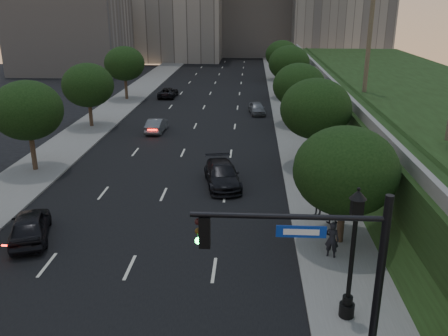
# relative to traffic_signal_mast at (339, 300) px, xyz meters

# --- Properties ---
(road_surface) EXTENTS (16.00, 140.00, 0.02)m
(road_surface) POSITION_rel_traffic_signal_mast_xyz_m (-8.25, 32.32, -3.66)
(road_surface) COLOR black
(road_surface) RESTS_ON ground
(sidewalk_right) EXTENTS (4.50, 140.00, 0.15)m
(sidewalk_right) POSITION_rel_traffic_signal_mast_xyz_m (2.00, 32.32, -3.60)
(sidewalk_right) COLOR slate
(sidewalk_right) RESTS_ON ground
(sidewalk_left) EXTENTS (4.50, 140.00, 0.15)m
(sidewalk_left) POSITION_rel_traffic_signal_mast_xyz_m (-18.50, 32.32, -3.60)
(sidewalk_left) COLOR slate
(sidewalk_left) RESTS_ON ground
(embankment) EXTENTS (18.00, 90.00, 4.00)m
(embankment) POSITION_rel_traffic_signal_mast_xyz_m (13.75, 30.32, -1.67)
(embankment) COLOR black
(embankment) RESTS_ON ground
(parapet_wall) EXTENTS (0.35, 90.00, 0.70)m
(parapet_wall) POSITION_rel_traffic_signal_mast_xyz_m (5.25, 30.32, 0.68)
(parapet_wall) COLOR slate
(parapet_wall) RESTS_ON embankment
(office_block_filler) EXTENTS (18.00, 16.00, 14.00)m
(office_block_filler) POSITION_rel_traffic_signal_mast_xyz_m (-34.25, 72.32, 3.33)
(office_block_filler) COLOR #9D9790
(office_block_filler) RESTS_ON ground
(tree_right_a) EXTENTS (5.20, 5.20, 6.24)m
(tree_right_a) POSITION_rel_traffic_signal_mast_xyz_m (2.05, 10.32, 0.35)
(tree_right_a) COLOR #38281C
(tree_right_a) RESTS_ON ground
(tree_right_b) EXTENTS (5.20, 5.20, 6.74)m
(tree_right_b) POSITION_rel_traffic_signal_mast_xyz_m (2.05, 22.32, 0.84)
(tree_right_b) COLOR #38281C
(tree_right_b) RESTS_ON ground
(tree_right_c) EXTENTS (5.20, 5.20, 6.24)m
(tree_right_c) POSITION_rel_traffic_signal_mast_xyz_m (2.05, 35.32, 0.35)
(tree_right_c) COLOR #38281C
(tree_right_c) RESTS_ON ground
(tree_right_d) EXTENTS (5.20, 5.20, 6.74)m
(tree_right_d) POSITION_rel_traffic_signal_mast_xyz_m (2.05, 49.32, 0.84)
(tree_right_d) COLOR #38281C
(tree_right_d) RESTS_ON ground
(tree_right_e) EXTENTS (5.20, 5.20, 6.24)m
(tree_right_e) POSITION_rel_traffic_signal_mast_xyz_m (2.05, 64.32, 0.35)
(tree_right_e) COLOR #38281C
(tree_right_e) RESTS_ON ground
(tree_left_b) EXTENTS (5.00, 5.00, 6.71)m
(tree_left_b) POSITION_rel_traffic_signal_mast_xyz_m (-18.55, 20.32, 0.90)
(tree_left_b) COLOR #38281C
(tree_left_b) RESTS_ON ground
(tree_left_c) EXTENTS (5.00, 5.00, 6.34)m
(tree_left_c) POSITION_rel_traffic_signal_mast_xyz_m (-18.55, 33.32, 0.53)
(tree_left_c) COLOR #38281C
(tree_left_c) RESTS_ON ground
(tree_left_d) EXTENTS (5.00, 5.00, 6.71)m
(tree_left_d) POSITION_rel_traffic_signal_mast_xyz_m (-18.55, 47.32, 0.90)
(tree_left_d) COLOR #38281C
(tree_left_d) RESTS_ON ground
(traffic_signal_mast) EXTENTS (5.68, 0.56, 7.00)m
(traffic_signal_mast) POSITION_rel_traffic_signal_mast_xyz_m (0.00, 0.00, 0.00)
(traffic_signal_mast) COLOR black
(traffic_signal_mast) RESTS_ON ground
(street_lamp) EXTENTS (0.64, 0.64, 5.62)m
(street_lamp) POSITION_rel_traffic_signal_mast_xyz_m (1.25, 4.05, -1.04)
(street_lamp) COLOR black
(street_lamp) RESTS_ON ground
(sedan_near_left) EXTENTS (3.23, 4.97, 1.58)m
(sedan_near_left) POSITION_rel_traffic_signal_mast_xyz_m (-14.15, 9.87, -2.88)
(sedan_near_left) COLOR black
(sedan_near_left) RESTS_ON ground
(sedan_mid_left) EXTENTS (1.62, 4.15, 1.35)m
(sedan_mid_left) POSITION_rel_traffic_signal_mast_xyz_m (-11.68, 31.90, -3.00)
(sedan_mid_left) COLOR #5A5D62
(sedan_mid_left) RESTS_ON ground
(sedan_far_left) EXTENTS (2.25, 4.63, 1.27)m
(sedan_far_left) POSITION_rel_traffic_signal_mast_xyz_m (-13.55, 49.29, -3.04)
(sedan_far_left) COLOR black
(sedan_far_left) RESTS_ON ground
(sedan_near_right) EXTENTS (3.13, 5.60, 1.53)m
(sedan_near_right) POSITION_rel_traffic_signal_mast_xyz_m (-4.53, 18.23, -2.91)
(sedan_near_right) COLOR black
(sedan_near_right) RESTS_ON ground
(sedan_far_right) EXTENTS (2.14, 4.10, 1.33)m
(sedan_far_right) POSITION_rel_traffic_signal_mast_xyz_m (-2.01, 40.18, -3.01)
(sedan_far_right) COLOR slate
(sedan_far_right) RESTS_ON ground
(pedestrian_a) EXTENTS (0.78, 0.64, 1.83)m
(pedestrian_a) POSITION_rel_traffic_signal_mast_xyz_m (1.35, 8.70, -2.61)
(pedestrian_a) COLOR black
(pedestrian_a) RESTS_ON sidewalk_right
(pedestrian_b) EXTENTS (0.83, 0.67, 1.63)m
(pedestrian_b) POSITION_rel_traffic_signal_mast_xyz_m (1.91, 12.47, -2.71)
(pedestrian_b) COLOR black
(pedestrian_b) RESTS_ON sidewalk_right
(pedestrian_c) EXTENTS (0.95, 0.48, 1.57)m
(pedestrian_c) POSITION_rel_traffic_signal_mast_xyz_m (1.33, 13.31, -2.74)
(pedestrian_c) COLOR black
(pedestrian_c) RESTS_ON sidewalk_right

